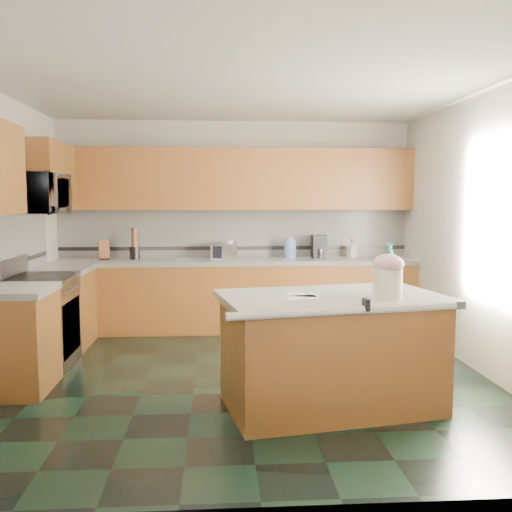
{
  "coord_description": "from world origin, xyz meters",
  "views": [
    {
      "loc": [
        -0.23,
        -5.25,
        1.66
      ],
      "look_at": [
        0.15,
        0.35,
        1.12
      ],
      "focal_mm": 40.0,
      "sensor_mm": 36.0,
      "label": 1
    }
  ],
  "objects": [
    {
      "name": "toaster_oven",
      "position": [
        -0.15,
        2.05,
        1.02
      ],
      "size": [
        0.34,
        0.24,
        0.19
      ],
      "primitive_type": "cube",
      "rotation": [
        0.0,
        0.0,
        -0.04
      ],
      "color": "#B7B7BC",
      "rests_on": "back_countertop"
    },
    {
      "name": "left_counter_front",
      "position": [
        -2.0,
        -0.24,
        0.89
      ],
      "size": [
        0.64,
        0.72,
        0.06
      ],
      "primitive_type": "cube",
      "color": "silver",
      "rests_on": "left_base_cab_front"
    },
    {
      "name": "range_oven_door",
      "position": [
        -1.71,
        0.5,
        0.4
      ],
      "size": [
        0.02,
        0.68,
        0.55
      ],
      "primitive_type": "cube",
      "color": "black",
      "rests_on": "range_body"
    },
    {
      "name": "back_countertop",
      "position": [
        0.0,
        2.0,
        0.89
      ],
      "size": [
        4.6,
        0.64,
        0.06
      ],
      "primitive_type": "cube",
      "color": "silver",
      "rests_on": "back_base_cab"
    },
    {
      "name": "left_upper_cab_rear",
      "position": [
        -2.13,
        1.42,
        1.94
      ],
      "size": [
        0.33,
        1.09,
        0.78
      ],
      "primitive_type": "cube",
      "color": "#553515",
      "rests_on": "wall_left"
    },
    {
      "name": "water_jug_neck",
      "position": [
        0.71,
        2.06,
        1.19
      ],
      "size": [
        0.07,
        0.07,
        0.04
      ],
      "primitive_type": "cylinder",
      "color": "#617FB5",
      "rests_on": "water_jug"
    },
    {
      "name": "range_handle",
      "position": [
        -1.68,
        0.5,
        0.78
      ],
      "size": [
        0.02,
        0.66,
        0.02
      ],
      "primitive_type": "cylinder",
      "rotation": [
        1.57,
        0.0,
        0.0
      ],
      "color": "#B7B7BC",
      "rests_on": "range_body"
    },
    {
      "name": "soap_back_cap",
      "position": [
        1.52,
        2.05,
        1.16
      ],
      "size": [
        0.02,
        0.02,
        0.03
      ],
      "primitive_type": "cylinder",
      "color": "red",
      "rests_on": "soap_bottle_back"
    },
    {
      "name": "paper_sheet_a",
      "position": [
        0.42,
        -0.93,
        0.92
      ],
      "size": [
        0.29,
        0.24,
        0.0
      ],
      "primitive_type": "cube",
      "rotation": [
        0.0,
        0.0,
        0.2
      ],
      "color": "white",
      "rests_on": "island_top"
    },
    {
      "name": "back_backsplash",
      "position": [
        0.0,
        2.29,
        1.24
      ],
      "size": [
        4.6,
        0.02,
        0.63
      ],
      "primitive_type": "cube",
      "color": "silver",
      "rests_on": "back_countertop"
    },
    {
      "name": "island_base",
      "position": [
        0.67,
        -0.82,
        0.43
      ],
      "size": [
        1.77,
        1.21,
        0.86
      ],
      "primitive_type": "cube",
      "rotation": [
        0.0,
        0.0,
        0.18
      ],
      "color": "#553515",
      "rests_on": "ground"
    },
    {
      "name": "range_body",
      "position": [
        -2.0,
        0.5,
        0.44
      ],
      "size": [
        0.6,
        0.76,
        0.88
      ],
      "primitive_type": "cube",
      "color": "#B7B7BC",
      "rests_on": "ground"
    },
    {
      "name": "treat_jar_knob_end_r",
      "position": [
        1.11,
        -1.0,
        1.24
      ],
      "size": [
        0.04,
        0.04,
        0.04
      ],
      "primitive_type": "sphere",
      "color": "tan",
      "rests_on": "treat_jar_lid"
    },
    {
      "name": "left_counter_rear",
      "position": [
        -2.0,
        1.29,
        0.89
      ],
      "size": [
        0.64,
        0.82,
        0.06
      ],
      "primitive_type": "cube",
      "color": "silver",
      "rests_on": "left_base_cab_rear"
    },
    {
      "name": "water_jug",
      "position": [
        0.71,
        2.06,
        1.04
      ],
      "size": [
        0.15,
        0.15,
        0.25
      ],
      "primitive_type": "cylinder",
      "color": "#617FB5",
      "rests_on": "back_countertop"
    },
    {
      "name": "back_upper_cab",
      "position": [
        0.0,
        2.13,
        1.94
      ],
      "size": [
        4.6,
        0.33,
        0.78
      ],
      "primitive_type": "cube",
      "color": "#553515",
      "rests_on": "wall_back"
    },
    {
      "name": "coffee_carafe",
      "position": [
        1.09,
        2.04,
        0.98
      ],
      "size": [
        0.12,
        0.12,
        0.12
      ],
      "primitive_type": "cylinder",
      "color": "black",
      "rests_on": "back_countertop"
    },
    {
      "name": "wall_right",
      "position": [
        2.32,
        0.0,
        1.35
      ],
      "size": [
        0.04,
        4.6,
        2.7
      ],
      "primitive_type": "cube",
      "color": "white",
      "rests_on": "ground"
    },
    {
      "name": "island_top",
      "position": [
        0.67,
        -0.82,
        0.89
      ],
      "size": [
        1.89,
        1.33,
        0.06
      ],
      "primitive_type": "cube",
      "rotation": [
        0.0,
        0.0,
        0.18
      ],
      "color": "silver",
      "rests_on": "island_base"
    },
    {
      "name": "utensil_crock",
      "position": [
        -1.29,
        2.08,
        1.0
      ],
      "size": [
        0.13,
        0.13,
        0.16
      ],
      "primitive_type": "cylinder",
      "color": "black",
      "rests_on": "back_countertop"
    },
    {
      "name": "knife_block",
      "position": [
        -1.66,
        2.05,
        1.04
      ],
      "size": [
        0.17,
        0.2,
        0.26
      ],
      "primitive_type": "cube",
      "rotation": [
        -0.31,
        0.0,
        0.21
      ],
      "color": "#472814",
      "rests_on": "back_countertop"
    },
    {
      "name": "clamp_handle",
      "position": [
        0.82,
        -1.38,
        0.91
      ],
      "size": [
        0.02,
        0.07,
        0.02
      ],
      "primitive_type": "cylinder",
      "rotation": [
        1.57,
        0.0,
        0.0
      ],
      "color": "black",
      "rests_on": "island_top"
    },
    {
      "name": "left_backsplash",
      "position": [
        -2.29,
        0.55,
        1.24
      ],
      "size": [
        0.02,
        2.3,
        0.63
      ],
      "primitive_type": "cube",
      "color": "silver",
      "rests_on": "wall_left"
    },
    {
      "name": "paper_towel_base",
      "position": [
        -0.07,
        2.1,
        0.93
      ],
      "size": [
        0.16,
        0.16,
        0.01
      ],
      "primitive_type": "cylinder",
      "color": "#B7B7BC",
      "rests_on": "back_countertop"
    },
    {
      "name": "paper_sheet_b",
      "position": [
        0.43,
        -0.82,
        0.92
      ],
      "size": [
        0.3,
        0.26,
        0.0
      ],
      "primitive_type": "cube",
      "rotation": [
        0.0,
        0.0,
        -0.3
      ],
      "color": "white",
      "rests_on": "island_top"
    },
    {
      "name": "back_accent_band",
      "position": [
        0.0,
        2.28,
        1.04
      ],
      "size": [
        4.6,
        0.01,
        0.05
      ],
      "primitive_type": "cube",
      "color": "black",
      "rests_on": "back_countertop"
    },
    {
      "name": "ceiling",
      "position": [
        0.0,
        0.0,
        2.7
      ],
      "size": [
        4.6,
        4.6,
        0.0
      ],
      "primitive_type": "plane",
      "color": "white",
      "rests_on": "ground"
    },
    {
      "name": "wall_front",
      "position": [
        0.0,
        -2.32,
        1.35
      ],
      "size": [
        4.6,
        0.04,
        2.7
      ],
      "primitive_type": "cube",
      "color": "white",
      "rests_on": "ground"
    },
    {
      "name": "paper_towel",
      "position": [
        -0.07,
        2.1,
        1.04
      ],
      "size": [
        0.11,
        0.11,
        0.24
      ],
      "primitive_type": "cylinder",
      "color": "white",
      "rests_on": "back_countertop"
    },
    {
      "name": "soap_bottle_island",
      "position": [
        1.17,
        -0.71,
        1.12
      ],
      "size": [
        0.18,
        0.18,
        0.4
      ],
      "primitive_type": "imported",
      "rotation": [
        0.0,
        0.0,
        0.2
      ],
      "color": "#1A967C",
      "rests_on": "island_top"
    },
    {
      "name": "wall_back",
      "position": [
        0.0,
        2.32,
        1.35
      ],
      "size": [
        4.6,
        0.04,
        2.7
      ],
      "primitive_type": "cube",
      "color": "white",
      "rests_on": "ground"
    },
    {
      "name": "clamp_body",
      "position": [
        0.82,
        -1.32,
        0.93
      ],
      "size": [
        0.04,
        0.1,
        0.09
      ],
      "primitive_type": "cube",
      "rotation": [
        0.0,
        0.0,
        0.11
      ],
      "color": "black",
      "rests_on": "island_top"
    },
    {
      "name": "utensil_bundle",
      "position": [
        -1.29,
        2.08,
        1.2
      ],
      "size": [
        0.08,
        0.08,
        0.24
      ],
      "primitive_type": "cylinder",
      "color": "#472814",
      "rests_on": "utensil_crock"
    },
    {
      "name": "left_accent_band",
      "position": [
        -2.28,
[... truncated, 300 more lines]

